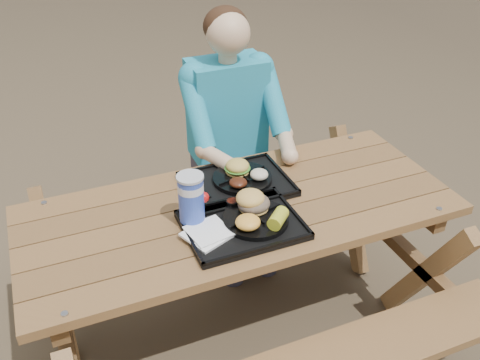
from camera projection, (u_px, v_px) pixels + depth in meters
name	position (u px, v px, depth m)	size (l,w,h in m)	color
ground	(240.00, 331.00, 2.62)	(60.00, 60.00, 0.00)	#999999
picnic_table	(240.00, 274.00, 2.42)	(1.80, 1.49, 0.75)	#999999
tray_near	(242.00, 226.00, 2.09)	(0.45, 0.35, 0.02)	black
tray_far	(237.00, 185.00, 2.34)	(0.45, 0.35, 0.02)	black
plate_near	(256.00, 219.00, 2.09)	(0.26, 0.26, 0.02)	black
plate_far	(242.00, 178.00, 2.34)	(0.26, 0.26, 0.02)	black
napkin_stack	(207.00, 234.00, 2.02)	(0.15, 0.15, 0.02)	white
soda_cup	(191.00, 200.00, 2.05)	(0.10, 0.10, 0.20)	#1737B0
condiment_bbq	(232.00, 204.00, 2.17)	(0.05, 0.05, 0.03)	black
condiment_mustard	(246.00, 200.00, 2.19)	(0.05, 0.05, 0.03)	yellow
sandwich	(254.00, 196.00, 2.10)	(0.12, 0.12, 0.13)	#E5AD51
mac_cheese	(248.00, 222.00, 2.02)	(0.10, 0.10, 0.05)	#FFBA43
corn_cob	(278.00, 218.00, 2.03)	(0.09, 0.09, 0.06)	gold
cutlery_far	(200.00, 189.00, 2.28)	(0.03, 0.15, 0.01)	black
burger	(237.00, 163.00, 2.34)	(0.11, 0.11, 0.09)	gold
baked_beans	(238.00, 183.00, 2.26)	(0.08, 0.08, 0.03)	#451B0D
potato_salad	(259.00, 174.00, 2.31)	(0.08, 0.08, 0.04)	beige
diner	(229.00, 150.00, 2.84)	(0.48, 0.84, 1.28)	teal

